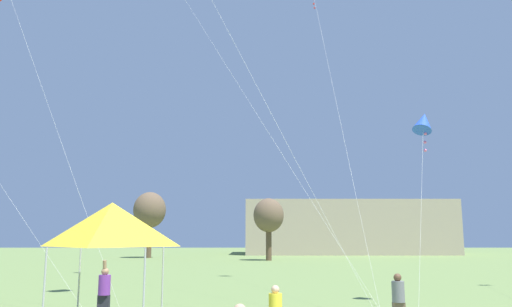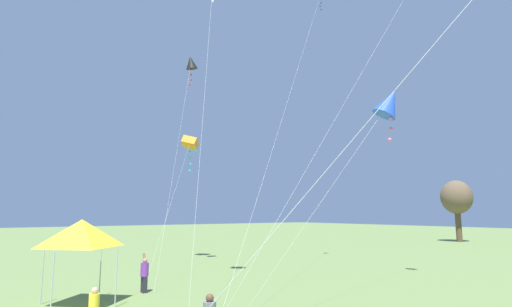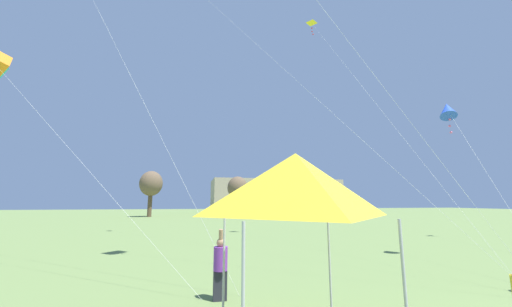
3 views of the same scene
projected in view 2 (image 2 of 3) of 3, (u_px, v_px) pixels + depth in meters
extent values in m
cylinder|color=brown|center=(459.00, 226.00, 54.54)|extent=(0.77, 0.77, 4.22)
ellipsoid|color=brown|center=(456.00, 197.00, 55.12)|extent=(4.15, 4.15, 4.61)
cylinder|color=#B7B7BC|center=(42.00, 275.00, 17.46)|extent=(0.05, 0.05, 2.45)
cylinder|color=#B7B7BC|center=(52.00, 283.00, 15.49)|extent=(0.05, 0.05, 2.45)
cylinder|color=#B7B7BC|center=(100.00, 271.00, 18.88)|extent=(0.05, 0.05, 2.45)
cylinder|color=#B7B7BC|center=(116.00, 277.00, 16.91)|extent=(0.05, 0.05, 2.45)
pyramid|color=yellow|center=(81.00, 233.00, 17.45)|extent=(2.73, 2.73, 1.20)
sphere|color=brown|center=(210.00, 298.00, 11.60)|extent=(0.24, 0.24, 0.24)
cylinder|color=yellow|center=(94.00, 302.00, 13.28)|extent=(0.35, 0.35, 0.57)
sphere|color=tan|center=(95.00, 291.00, 13.34)|extent=(0.22, 0.22, 0.22)
cube|color=#282833|center=(144.00, 284.00, 19.88)|extent=(0.38, 0.21, 0.79)
cylinder|color=purple|center=(145.00, 269.00, 19.99)|extent=(0.40, 0.40, 0.65)
sphere|color=tan|center=(145.00, 260.00, 20.05)|extent=(0.25, 0.25, 0.25)
cylinder|color=tan|center=(144.00, 259.00, 20.05)|extent=(0.15, 0.21, 0.57)
cylinder|color=silver|center=(292.00, 88.00, 22.21)|extent=(10.79, 16.03, 21.66)
sphere|color=black|center=(321.00, 3.00, 32.72)|extent=(0.10, 0.10, 0.10)
sphere|color=black|center=(320.00, 6.00, 32.66)|extent=(0.10, 0.10, 0.10)
sphere|color=black|center=(321.00, 10.00, 32.68)|extent=(0.10, 0.10, 0.10)
cylinder|color=silver|center=(350.00, 93.00, 17.29)|extent=(0.24, 14.01, 18.13)
cylinder|color=silver|center=(310.00, 219.00, 12.04)|extent=(2.31, 5.23, 7.54)
cone|color=blue|center=(389.00, 103.00, 13.18)|extent=(1.34, 1.36, 1.16)
sphere|color=pink|center=(391.00, 118.00, 13.05)|extent=(0.13, 0.13, 0.13)
sphere|color=pink|center=(391.00, 129.00, 13.03)|extent=(0.13, 0.13, 0.13)
sphere|color=pink|center=(390.00, 140.00, 12.97)|extent=(0.13, 0.13, 0.13)
cylinder|color=silver|center=(177.00, 150.00, 25.69)|extent=(8.34, 5.80, 15.82)
cone|color=black|center=(191.00, 63.00, 31.86)|extent=(1.26, 1.40, 1.26)
sphere|color=red|center=(191.00, 70.00, 31.73)|extent=(0.15, 0.15, 0.15)
sphere|color=red|center=(191.00, 75.00, 31.74)|extent=(0.15, 0.15, 0.15)
sphere|color=red|center=(191.00, 80.00, 31.68)|extent=(0.15, 0.15, 0.15)
sphere|color=red|center=(190.00, 85.00, 31.59)|extent=(0.15, 0.15, 0.15)
cylinder|color=silver|center=(204.00, 101.00, 17.61)|extent=(8.09, 5.24, 17.65)
sphere|color=white|center=(213.00, 1.00, 23.36)|extent=(0.15, 0.15, 0.15)
cylinder|color=silver|center=(173.00, 197.00, 27.68)|extent=(10.95, 7.88, 10.04)
cube|color=orange|center=(190.00, 143.00, 35.08)|extent=(1.70, 1.77, 1.32)
cube|color=#2DBCD1|center=(190.00, 147.00, 35.03)|extent=(1.53, 1.40, 0.71)
sphere|color=#2DBCD1|center=(190.00, 152.00, 34.90)|extent=(0.20, 0.20, 0.20)
sphere|color=#2DBCD1|center=(189.00, 158.00, 34.93)|extent=(0.20, 0.20, 0.20)
sphere|color=#2DBCD1|center=(190.00, 164.00, 34.81)|extent=(0.20, 0.20, 0.20)
sphere|color=#2DBCD1|center=(190.00, 171.00, 34.74)|extent=(0.20, 0.20, 0.20)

